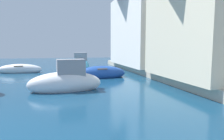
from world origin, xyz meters
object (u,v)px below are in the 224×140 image
Objects in this scene: waterfront_building_main at (224,16)px; moored_boat_4 at (81,65)px; moored_boat_2 at (101,73)px; moored_boat_7 at (66,82)px; quayside_tree at (195,27)px; waterfront_building_annex at (155,23)px; moored_boat_0 at (20,70)px.

moored_boat_4 is at bearing 128.23° from waterfront_building_main.
waterfront_building_main is (6.30, -4.46, 3.64)m from moored_boat_2.
moored_boat_7 is 0.80× the size of quayside_tree.
quayside_tree is (1.03, -4.85, -0.81)m from waterfront_building_annex.
moored_boat_7 reaches higher than moored_boat_0.
moored_boat_7 is 12.84m from waterfront_building_annex.
moored_boat_2 is 0.78× the size of quayside_tree.
moored_boat_7 is at bearing -60.46° from moored_boat_0.
moored_boat_2 is 0.97× the size of moored_boat_7.
waterfront_building_annex is (7.33, -0.48, 4.07)m from moored_boat_4.
moored_boat_0 is 0.38× the size of waterfront_building_annex.
moored_boat_2 is 8.77m from waterfront_building_annex.
moored_boat_2 is at bearing 176.17° from quayside_tree.
moored_boat_4 reaches higher than moored_boat_7.
moored_boat_0 is at bearing -70.81° from moored_boat_7.
moored_boat_4 is 8.93m from moored_boat_7.
moored_boat_0 is at bearing -38.15° from moored_boat_2.
moored_boat_0 is 14.97m from quayside_tree.
moored_boat_4 is 0.97× the size of quayside_tree.
waterfront_building_annex is at bearing 90.76° from moored_boat_4.
waterfront_building_annex is at bearing 90.00° from waterfront_building_main.
moored_boat_4 is 0.64× the size of waterfront_building_main.
quayside_tree reaches higher than moored_boat_0.
quayside_tree is at bearing -165.32° from moored_boat_7.
quayside_tree is at bearing -14.54° from moored_boat_0.
moored_boat_4 is 10.44m from quayside_tree.
moored_boat_0 is 0.53× the size of waterfront_building_main.
waterfront_building_main is (7.33, -9.30, 3.45)m from moored_boat_4.
moored_boat_7 is (-1.54, -8.79, -0.05)m from moored_boat_4.
quayside_tree is (13.65, -5.05, 3.49)m from moored_boat_0.
moored_boat_4 is 12.34m from waterfront_building_main.
moored_boat_4 is (-1.03, 4.84, 0.20)m from moored_boat_2.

